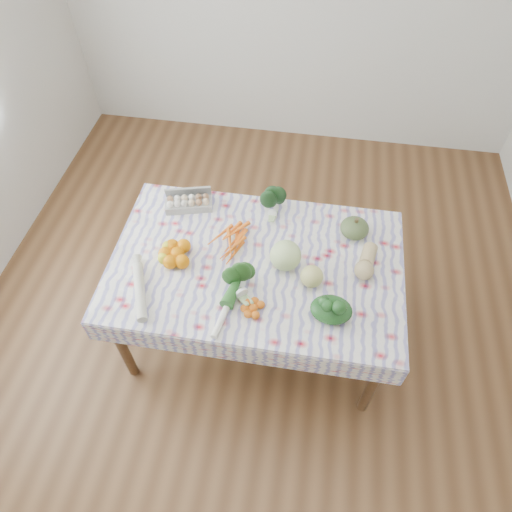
% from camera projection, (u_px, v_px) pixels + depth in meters
% --- Properties ---
extents(ground, '(4.50, 4.50, 0.00)m').
position_uv_depth(ground, '(256.00, 328.00, 3.19)').
color(ground, brown).
rests_on(ground, ground).
extents(dining_table, '(1.60, 1.00, 0.75)m').
position_uv_depth(dining_table, '(256.00, 271.00, 2.66)').
color(dining_table, brown).
rests_on(dining_table, ground).
extents(tablecloth, '(1.66, 1.06, 0.01)m').
position_uv_depth(tablecloth, '(256.00, 263.00, 2.60)').
color(tablecloth, white).
rests_on(tablecloth, dining_table).
extents(egg_carton, '(0.31, 0.18, 0.08)m').
position_uv_depth(egg_carton, '(189.00, 204.00, 2.83)').
color(egg_carton, '#A1A29C').
rests_on(egg_carton, tablecloth).
extents(carrot_bunch, '(0.30, 0.29, 0.04)m').
position_uv_depth(carrot_bunch, '(229.00, 241.00, 2.66)').
color(carrot_bunch, orange).
rests_on(carrot_bunch, tablecloth).
extents(kale_bunch, '(0.15, 0.13, 0.13)m').
position_uv_depth(kale_bunch, '(274.00, 205.00, 2.79)').
color(kale_bunch, '#163416').
rests_on(kale_bunch, tablecloth).
extents(kabocha_squash, '(0.18, 0.18, 0.11)m').
position_uv_depth(kabocha_squash, '(355.00, 228.00, 2.68)').
color(kabocha_squash, '#475A31').
rests_on(kabocha_squash, tablecloth).
extents(cabbage, '(0.22, 0.22, 0.18)m').
position_uv_depth(cabbage, '(286.00, 256.00, 2.51)').
color(cabbage, '#BBD786').
rests_on(cabbage, tablecloth).
extents(butternut_squash, '(0.15, 0.25, 0.11)m').
position_uv_depth(butternut_squash, '(367.00, 261.00, 2.53)').
color(butternut_squash, tan).
rests_on(butternut_squash, tablecloth).
extents(orange_cluster, '(0.30, 0.30, 0.09)m').
position_uv_depth(orange_cluster, '(177.00, 254.00, 2.57)').
color(orange_cluster, orange).
rests_on(orange_cluster, tablecloth).
extents(broccoli, '(0.24, 0.24, 0.12)m').
position_uv_depth(broccoli, '(237.00, 283.00, 2.43)').
color(broccoli, '#204F19').
rests_on(broccoli, tablecloth).
extents(mandarin_cluster, '(0.18, 0.18, 0.05)m').
position_uv_depth(mandarin_cluster, '(253.00, 308.00, 2.38)').
color(mandarin_cluster, orange).
rests_on(mandarin_cluster, tablecloth).
extents(grapefruit, '(0.14, 0.14, 0.12)m').
position_uv_depth(grapefruit, '(312.00, 276.00, 2.45)').
color(grapefruit, '#C5C16A').
rests_on(grapefruit, tablecloth).
extents(spinach_bag, '(0.25, 0.21, 0.10)m').
position_uv_depth(spinach_bag, '(331.00, 310.00, 2.34)').
color(spinach_bag, '#143814').
rests_on(spinach_bag, tablecloth).
extents(daikon, '(0.19, 0.38, 0.05)m').
position_uv_depth(daikon, '(140.00, 291.00, 2.44)').
color(daikon, beige).
rests_on(daikon, tablecloth).
extents(leek, '(0.09, 0.35, 0.04)m').
position_uv_depth(leek, '(226.00, 309.00, 2.38)').
color(leek, white).
rests_on(leek, tablecloth).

